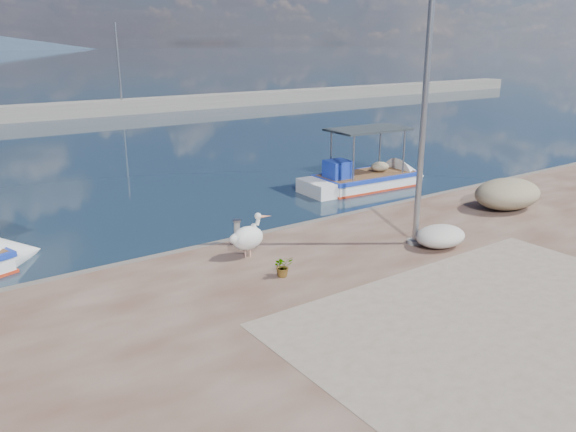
{
  "coord_description": "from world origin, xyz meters",
  "views": [
    {
      "loc": [
        -8.43,
        -8.19,
        5.82
      ],
      "look_at": [
        0.0,
        3.8,
        1.3
      ],
      "focal_mm": 35.0,
      "sensor_mm": 36.0,
      "label": 1
    }
  ],
  "objects_px": {
    "bollard_near": "(237,231)",
    "boat_right": "(365,182)",
    "pelican": "(248,237)",
    "lamp_post": "(422,124)"
  },
  "relations": [
    {
      "from": "bollard_near",
      "to": "boat_right",
      "type": "bearing_deg",
      "value": 25.75
    },
    {
      "from": "boat_right",
      "to": "pelican",
      "type": "relative_size",
      "value": 5.16
    },
    {
      "from": "pelican",
      "to": "bollard_near",
      "type": "bearing_deg",
      "value": 78.42
    },
    {
      "from": "boat_right",
      "to": "lamp_post",
      "type": "relative_size",
      "value": 0.88
    },
    {
      "from": "lamp_post",
      "to": "boat_right",
      "type": "bearing_deg",
      "value": 56.67
    },
    {
      "from": "lamp_post",
      "to": "bollard_near",
      "type": "relative_size",
      "value": 10.04
    },
    {
      "from": "pelican",
      "to": "bollard_near",
      "type": "distance_m",
      "value": 1.09
    },
    {
      "from": "lamp_post",
      "to": "bollard_near",
      "type": "xyz_separation_m",
      "value": [
        -4.04,
        2.8,
        -2.92
      ]
    },
    {
      "from": "pelican",
      "to": "lamp_post",
      "type": "xyz_separation_m",
      "value": [
        4.32,
        -1.75,
        2.76
      ]
    },
    {
      "from": "boat_right",
      "to": "bollard_near",
      "type": "bearing_deg",
      "value": -150.89
    }
  ]
}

